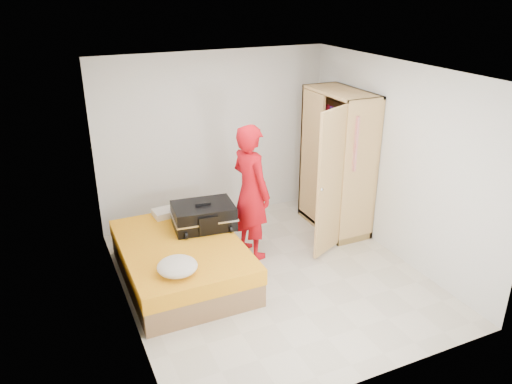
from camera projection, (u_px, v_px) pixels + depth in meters
name	position (u px, v px, depth m)	size (l,w,h in m)	color
room	(273.00, 182.00, 5.91)	(4.00, 4.02, 2.60)	beige
bed	(182.00, 260.00, 6.28)	(1.42, 2.02, 0.50)	#885F3E
wardrobe	(336.00, 167.00, 7.28)	(1.12, 1.44, 2.10)	#E4B36F
person	(251.00, 192.00, 6.60)	(0.67, 0.44, 1.85)	red
suitcase	(204.00, 216.00, 6.54)	(0.86, 0.67, 0.34)	black
round_cushion	(177.00, 266.00, 5.51)	(0.45, 0.45, 0.17)	white
pillow	(172.00, 211.00, 6.93)	(0.51, 0.26, 0.09)	white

